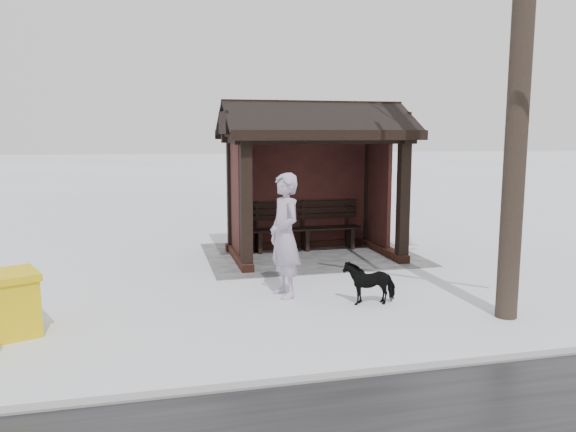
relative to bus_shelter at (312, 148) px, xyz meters
The scene contains 6 objects.
ground 2.17m from the bus_shelter, 90.00° to the left, with size 120.00×120.00×0.00m, color white.
kerb 6.05m from the bus_shelter, 90.00° to the left, with size 120.00×0.15×0.06m, color gray.
trampled_patch 2.16m from the bus_shelter, 90.00° to the right, with size 4.20×3.20×0.02m, color gray.
bus_shelter is the anchor object (origin of this frame).
pedestrian 3.19m from the bus_shelter, 66.24° to the left, with size 0.69×0.45×1.88m, color #A99BB6.
dog 3.79m from the bus_shelter, 89.03° to the left, with size 0.33×0.73×0.62m, color black.
Camera 1 is at (3.08, 10.62, 2.46)m, focal length 35.00 mm.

